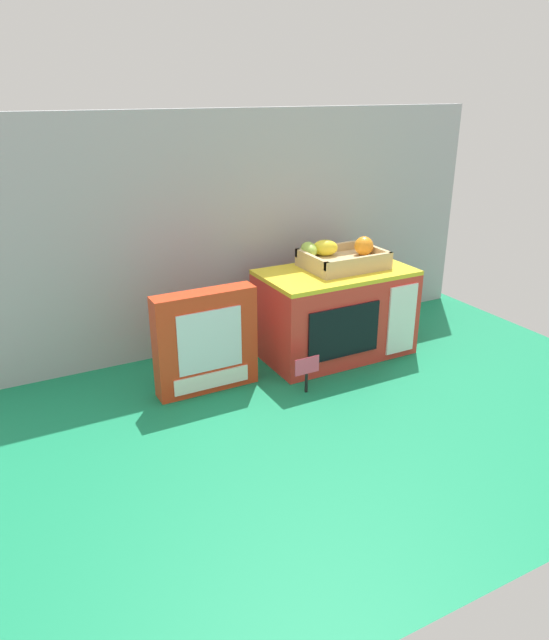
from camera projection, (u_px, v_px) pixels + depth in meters
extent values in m
plane|color=#147A4C|center=(285.00, 368.00, 1.67)|extent=(1.70, 1.70, 0.00)
cube|color=#A0A3A8|center=(244.00, 230.00, 1.75)|extent=(1.61, 0.03, 0.69)
cube|color=red|center=(335.00, 314.00, 1.73)|extent=(0.44, 0.25, 0.24)
cube|color=yellow|center=(336.00, 272.00, 1.68)|extent=(0.44, 0.25, 0.01)
cube|color=black|center=(344.00, 332.00, 1.60)|extent=(0.23, 0.01, 0.15)
cube|color=white|center=(402.00, 319.00, 1.69)|extent=(0.10, 0.01, 0.21)
cube|color=tan|center=(343.00, 263.00, 1.70)|extent=(0.23, 0.17, 0.03)
cube|color=tan|center=(359.00, 261.00, 1.63)|extent=(0.23, 0.01, 0.02)
cube|color=tan|center=(329.00, 249.00, 1.76)|extent=(0.23, 0.01, 0.02)
cube|color=tan|center=(312.00, 259.00, 1.64)|extent=(0.01, 0.17, 0.02)
cube|color=tan|center=(374.00, 250.00, 1.74)|extent=(0.01, 0.17, 0.02)
ellipsoid|color=#9EC647|center=(309.00, 250.00, 1.70)|extent=(0.06, 0.08, 0.04)
sphere|color=orange|center=(364.00, 246.00, 1.72)|extent=(0.06, 0.06, 0.06)
ellipsoid|color=yellow|center=(325.00, 248.00, 1.72)|extent=(0.09, 0.07, 0.05)
cube|color=red|center=(206.00, 341.00, 1.51)|extent=(0.27, 0.06, 0.27)
cube|color=silver|center=(210.00, 341.00, 1.48)|extent=(0.17, 0.00, 0.16)
cube|color=white|center=(212.00, 380.00, 1.52)|extent=(0.20, 0.00, 0.04)
cylinder|color=black|center=(306.00, 382.00, 1.53)|extent=(0.01, 0.01, 0.06)
cube|color=#F44C6B|center=(307.00, 366.00, 1.51)|extent=(0.07, 0.00, 0.05)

